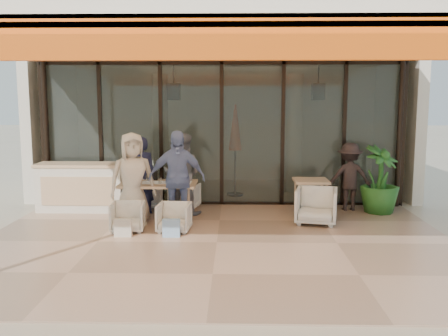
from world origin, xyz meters
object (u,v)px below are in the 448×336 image
object	(u,v)px
side_table	(311,185)
potted_palm	(380,180)
host_counter	(82,187)
chair_far_left	(146,194)
dining_table	(158,185)
diner_grey	(182,174)
chair_near_right	(174,216)
side_chair	(316,204)
diner_navy	(142,175)
diner_periwinkle	(177,178)
chair_far_right	(185,195)
standing_woman	(349,177)
chair_near_left	(128,216)
diner_cream	(133,179)

from	to	relation	value
side_table	potted_palm	bearing A→B (deg)	6.38
host_counter	chair_far_left	xyz separation A→B (m)	(1.32, 0.31, -0.22)
dining_table	diner_grey	world-z (taller)	diner_grey
chair_near_right	side_chair	size ratio (longest dim) A/B	0.75
diner_navy	diner_periwinkle	world-z (taller)	diner_periwinkle
chair_far_right	standing_woman	distance (m)	3.57
chair_far_right	chair_near_left	bearing A→B (deg)	76.70
dining_table	diner_grey	distance (m)	0.64
standing_woman	potted_palm	world-z (taller)	standing_woman
host_counter	diner_periwinkle	bearing A→B (deg)	-26.70
diner_grey	diner_periwinkle	distance (m)	0.90
diner_grey	diner_cream	world-z (taller)	diner_cream
host_counter	diner_periwinkle	world-z (taller)	diner_periwinkle
chair_near_right	diner_navy	distance (m)	1.71
standing_woman	potted_palm	size ratio (longest dim) A/B	1.02
side_table	diner_navy	bearing A→B (deg)	179.74
dining_table	chair_far_right	world-z (taller)	dining_table
standing_woman	side_table	bearing A→B (deg)	25.18
chair_far_left	side_chair	distance (m)	3.72
chair_far_right	potted_palm	distance (m)	4.15
diner_cream	potted_palm	world-z (taller)	diner_cream
diner_grey	diner_periwinkle	world-z (taller)	diner_periwinkle
host_counter	side_chair	xyz separation A→B (m)	(4.82, -0.95, -0.14)
host_counter	diner_navy	world-z (taller)	diner_navy
chair_far_right	diner_navy	world-z (taller)	diner_navy
side_chair	potted_palm	size ratio (longest dim) A/B	0.54
chair_near_left	diner_navy	distance (m)	1.49
chair_far_right	diner_cream	xyz separation A→B (m)	(-0.84, -1.40, 0.58)
diner_grey	standing_woman	xyz separation A→B (m)	(3.54, 0.38, -0.12)
host_counter	side_table	bearing A→B (deg)	-2.42
dining_table	side_table	xyz separation A→B (m)	(3.08, 0.43, -0.05)
chair_far_right	chair_near_left	xyz separation A→B (m)	(-0.84, -1.90, -0.01)
host_counter	dining_table	xyz separation A→B (m)	(1.74, -0.63, 0.16)
diner_grey	standing_woman	bearing A→B (deg)	-161.71
diner_grey	chair_near_right	bearing A→B (deg)	102.08
diner_grey	diner_periwinkle	xyz separation A→B (m)	(0.00, -0.90, 0.06)
chair_far_right	diner_periwinkle	distance (m)	1.52
diner_periwinkle	potted_palm	xyz separation A→B (m)	(4.12, 1.05, -0.19)
chair_far_right	side_chair	distance (m)	2.95
diner_periwinkle	potted_palm	world-z (taller)	diner_periwinkle
chair_near_left	chair_near_right	bearing A→B (deg)	-5.02
chair_far_right	side_chair	xyz separation A→B (m)	(2.66, -1.27, 0.08)
diner_cream	potted_palm	distance (m)	5.07
chair_near_right	diner_grey	xyz separation A→B (m)	(0.00, 1.40, 0.55)
host_counter	chair_near_right	bearing A→B (deg)	-36.28
diner_navy	side_table	xyz separation A→B (m)	(3.50, -0.02, -0.18)
host_counter	diner_grey	distance (m)	2.19
chair_near_left	diner_grey	world-z (taller)	diner_grey
dining_table	chair_near_right	distance (m)	1.12
diner_navy	diner_cream	distance (m)	0.90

